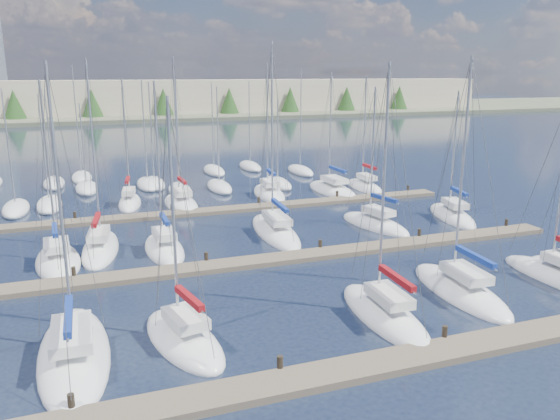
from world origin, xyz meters
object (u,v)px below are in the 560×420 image
object	(u,v)px
sailboat_p	(269,193)
sailboat_k	(275,231)
sailboat_e	(460,290)
sailboat_c	(184,339)
sailboat_h	(58,261)
sailboat_b	(74,354)
sailboat_n	(130,203)
sailboat_l	(375,224)
sailboat_j	(164,248)
sailboat_i	(100,248)
sailboat_o	(181,203)
sailboat_d	(384,314)
sailboat_f	(560,278)
sailboat_q	(332,190)
sailboat_r	(365,187)
sailboat_m	(452,216)

from	to	relation	value
sailboat_p	sailboat_k	world-z (taller)	sailboat_k
sailboat_p	sailboat_e	world-z (taller)	sailboat_p
sailboat_c	sailboat_h	bearing A→B (deg)	101.15
sailboat_b	sailboat_h	world-z (taller)	sailboat_b
sailboat_p	sailboat_k	size ratio (longest dim) A/B	0.91
sailboat_e	sailboat_n	xyz separation A→B (m)	(-15.63, 28.09, 0.02)
sailboat_c	sailboat_l	distance (m)	22.92
sailboat_b	sailboat_e	bearing A→B (deg)	0.93
sailboat_j	sailboat_h	size ratio (longest dim) A/B	0.99
sailboat_i	sailboat_k	bearing A→B (deg)	6.69
sailboat_o	sailboat_d	distance (m)	28.08
sailboat_i	sailboat_j	size ratio (longest dim) A/B	1.12
sailboat_l	sailboat_f	bearing A→B (deg)	-83.54
sailboat_d	sailboat_p	bearing A→B (deg)	85.12
sailboat_q	sailboat_p	distance (m)	6.74
sailboat_e	sailboat_f	xyz separation A→B (m)	(6.79, -0.49, -0.00)
sailboat_e	sailboat_c	world-z (taller)	sailboat_e
sailboat_r	sailboat_e	world-z (taller)	sailboat_e
sailboat_l	sailboat_h	distance (m)	23.76
sailboat_j	sailboat_p	bearing A→B (deg)	48.01
sailboat_d	sailboat_q	bearing A→B (deg)	72.17
sailboat_l	sailboat_p	bearing A→B (deg)	96.47
sailboat_r	sailboat_p	xyz separation A→B (m)	(-10.64, 0.45, -0.01)
sailboat_m	sailboat_n	distance (m)	29.19
sailboat_c	sailboat_k	distance (m)	17.96
sailboat_r	sailboat_c	bearing A→B (deg)	-128.67
sailboat_p	sailboat_j	xyz separation A→B (m)	(-12.55, -14.35, -0.00)
sailboat_p	sailboat_e	xyz separation A→B (m)	(2.02, -27.52, -0.00)
sailboat_d	sailboat_h	world-z (taller)	sailboat_d
sailboat_q	sailboat_h	distance (m)	29.63
sailboat_q	sailboat_n	xyz separation A→B (m)	(-20.33, 1.19, 0.03)
sailboat_p	sailboat_d	bearing A→B (deg)	-91.11
sailboat_q	sailboat_p	world-z (taller)	sailboat_p
sailboat_r	sailboat_d	bearing A→B (deg)	-114.00
sailboat_e	sailboat_i	bearing A→B (deg)	146.13
sailboat_b	sailboat_k	xyz separation A→B (m)	(14.48, 14.81, 0.02)
sailboat_f	sailboat_o	bearing A→B (deg)	121.77
sailboat_c	sailboat_h	size ratio (longest dim) A/B	0.96
sailboat_d	sailboat_h	distance (m)	21.26
sailboat_l	sailboat_h	size ratio (longest dim) A/B	0.95
sailboat_f	sailboat_d	bearing A→B (deg)	-178.27
sailboat_i	sailboat_j	bearing A→B (deg)	-12.88
sailboat_l	sailboat_n	bearing A→B (deg)	130.34
sailboat_i	sailboat_r	bearing A→B (deg)	31.55
sailboat_q	sailboat_c	xyz separation A→B (m)	(-20.34, -27.41, 0.01)
sailboat_c	sailboat_i	bearing A→B (deg)	89.35
sailboat_o	sailboat_e	world-z (taller)	sailboat_o
sailboat_r	sailboat_i	world-z (taller)	sailboat_i
sailboat_l	sailboat_o	bearing A→B (deg)	126.18
sailboat_c	sailboat_k	world-z (taller)	sailboat_k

